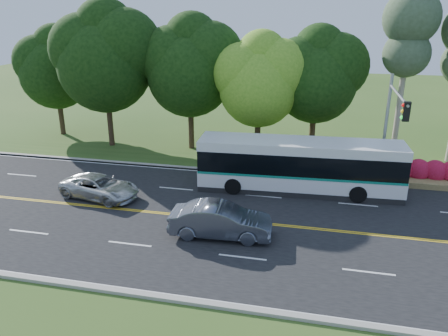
% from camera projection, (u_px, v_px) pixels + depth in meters
% --- Properties ---
extents(ground, '(120.00, 120.00, 0.00)m').
position_uv_depth(ground, '(264.00, 224.00, 22.94)').
color(ground, '#33531B').
rests_on(ground, ground).
extents(road, '(60.00, 14.00, 0.02)m').
position_uv_depth(road, '(264.00, 224.00, 22.93)').
color(road, black).
rests_on(road, ground).
extents(curb_north, '(60.00, 0.30, 0.15)m').
position_uv_depth(curb_north, '(278.00, 175.00, 29.46)').
color(curb_north, '#9E998E').
rests_on(curb_north, ground).
extents(curb_south, '(60.00, 0.30, 0.15)m').
position_uv_depth(curb_south, '(238.00, 308.00, 16.36)').
color(curb_south, '#9E998E').
rests_on(curb_south, ground).
extents(grass_verge, '(60.00, 4.00, 0.10)m').
position_uv_depth(grass_verge, '(280.00, 166.00, 31.17)').
color(grass_verge, '#33531B').
rests_on(grass_verge, ground).
extents(lane_markings, '(57.60, 13.82, 0.00)m').
position_uv_depth(lane_markings, '(262.00, 223.00, 22.95)').
color(lane_markings, gold).
rests_on(lane_markings, road).
extents(tree_row, '(44.70, 9.10, 13.84)m').
position_uv_depth(tree_row, '(220.00, 64.00, 32.78)').
color(tree_row, black).
rests_on(tree_row, ground).
extents(bougainvillea_hedge, '(9.50, 2.25, 1.50)m').
position_uv_depth(bougainvillea_hedge, '(389.00, 169.00, 28.70)').
color(bougainvillea_hedge, maroon).
rests_on(bougainvillea_hedge, ground).
extents(traffic_signal, '(0.42, 6.10, 7.00)m').
position_uv_depth(traffic_signal, '(392.00, 119.00, 24.96)').
color(traffic_signal, '#94979C').
rests_on(traffic_signal, ground).
extents(transit_bus, '(12.32, 3.28, 3.19)m').
position_uv_depth(transit_bus, '(299.00, 166.00, 26.56)').
color(transit_bus, white).
rests_on(transit_bus, road).
extents(sedan, '(5.13, 2.05, 1.66)m').
position_uv_depth(sedan, '(221.00, 221.00, 21.43)').
color(sedan, '#555A67').
rests_on(sedan, road).
extents(suv, '(5.15, 3.10, 1.34)m').
position_uv_depth(suv, '(100.00, 187.00, 25.88)').
color(suv, '#B7BABB').
rests_on(suv, road).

